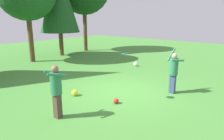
{
  "coord_description": "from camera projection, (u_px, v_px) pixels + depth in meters",
  "views": [
    {
      "loc": [
        -6.61,
        -4.9,
        3.06
      ],
      "look_at": [
        -0.57,
        0.01,
        1.05
      ],
      "focal_mm": 33.03,
      "sensor_mm": 36.0,
      "label": 1
    }
  ],
  "objects": [
    {
      "name": "ground_plane",
      "position": [
        121.0,
        91.0,
        8.73
      ],
      "size": [
        40.0,
        40.0,
        0.0
      ],
      "primitive_type": "plane",
      "color": "#478C38"
    },
    {
      "name": "person_thrower",
      "position": [
        174.0,
        70.0,
        8.31
      ],
      "size": [
        0.65,
        0.65,
        1.84
      ],
      "rotation": [
        0.0,
        0.0,
        2.65
      ],
      "color": "#38476B",
      "rests_on": "ground_plane"
    },
    {
      "name": "person_catcher",
      "position": [
        56.0,
        87.0,
        6.22
      ],
      "size": [
        0.7,
        0.64,
        1.68
      ],
      "rotation": [
        0.0,
        0.0,
        -0.34
      ],
      "color": "#4C382D",
      "rests_on": "ground_plane"
    },
    {
      "name": "frisbee",
      "position": [
        125.0,
        53.0,
        7.27
      ],
      "size": [
        0.3,
        0.3,
        0.1
      ],
      "color": "#2393D1"
    },
    {
      "name": "ball_yellow",
      "position": [
        75.0,
        93.0,
        8.22
      ],
      "size": [
        0.25,
        0.25,
        0.25
      ],
      "primitive_type": "sphere",
      "color": "yellow",
      "rests_on": "ground_plane"
    },
    {
      "name": "ball_red",
      "position": [
        116.0,
        101.0,
        7.49
      ],
      "size": [
        0.2,
        0.2,
        0.2
      ],
      "primitive_type": "sphere",
      "color": "red",
      "rests_on": "ground_plane"
    },
    {
      "name": "ball_white",
      "position": [
        136.0,
        64.0,
        13.15
      ],
      "size": [
        0.27,
        0.27,
        0.27
      ],
      "primitive_type": "sphere",
      "color": "white",
      "rests_on": "ground_plane"
    }
  ]
}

